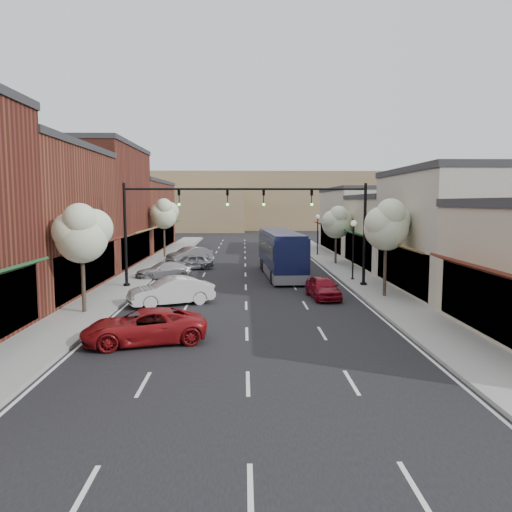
{
  "coord_description": "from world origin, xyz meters",
  "views": [
    {
      "loc": [
        -0.11,
        -25.28,
        5.71
      ],
      "look_at": [
        0.68,
        7.39,
        2.2
      ],
      "focal_mm": 35.0,
      "sensor_mm": 36.0,
      "label": 1
    }
  ],
  "objects": [
    {
      "name": "parked_car_b",
      "position": [
        -4.2,
        2.31,
        0.78
      ],
      "size": [
        4.97,
        3.41,
        1.55
      ],
      "primitive_type": "imported",
      "rotation": [
        0.0,
        0.0,
        -1.15
      ],
      "color": "silver",
      "rests_on": "ground"
    },
    {
      "name": "parked_car_c",
      "position": [
        -6.2,
        12.16,
        0.62
      ],
      "size": [
        4.57,
        3.38,
        1.23
      ],
      "primitive_type": "imported",
      "rotation": [
        0.0,
        0.0,
        -1.13
      ],
      "color": "#A9A8AE",
      "rests_on": "ground"
    },
    {
      "name": "hill_far",
      "position": [
        0.0,
        90.0,
        6.0
      ],
      "size": [
        120.0,
        30.0,
        12.0
      ],
      "primitive_type": "cube",
      "color": "#7A6647",
      "rests_on": "ground"
    },
    {
      "name": "curb_right",
      "position": [
        7.0,
        18.5,
        0.07
      ],
      "size": [
        0.25,
        73.0,
        0.17
      ],
      "primitive_type": "cube",
      "color": "gray",
      "rests_on": "ground"
    },
    {
      "name": "ground",
      "position": [
        0.0,
        0.0,
        0.0
      ],
      "size": [
        160.0,
        160.0,
        0.0
      ],
      "primitive_type": "plane",
      "color": "black",
      "rests_on": "ground"
    },
    {
      "name": "bldg_left_midfar",
      "position": [
        -14.24,
        20.0,
        5.4
      ],
      "size": [
        10.14,
        14.1,
        10.9
      ],
      "color": "maroon",
      "rests_on": "ground"
    },
    {
      "name": "tree_left_near",
      "position": [
        -8.25,
        -0.06,
        4.22
      ],
      "size": [
        2.85,
        2.65,
        5.69
      ],
      "color": "#47382B",
      "rests_on": "ground"
    },
    {
      "name": "bldg_right_far",
      "position": [
        13.71,
        32.0,
        3.66
      ],
      "size": [
        9.14,
        16.1,
        7.4
      ],
      "color": "#B2AB98",
      "rests_on": "ground"
    },
    {
      "name": "tree_right_far",
      "position": [
        8.35,
        19.94,
        3.99
      ],
      "size": [
        2.85,
        2.65,
        5.43
      ],
      "color": "#47382B",
      "rests_on": "ground"
    },
    {
      "name": "tree_left_far",
      "position": [
        -8.25,
        25.94,
        4.6
      ],
      "size": [
        2.85,
        2.65,
        6.13
      ],
      "color": "#47382B",
      "rests_on": "ground"
    },
    {
      "name": "signal_mast_right",
      "position": [
        5.62,
        8.0,
        4.62
      ],
      "size": [
        8.22,
        0.46,
        7.0
      ],
      "color": "black",
      "rests_on": "ground"
    },
    {
      "name": "bldg_right_midfar",
      "position": [
        13.7,
        18.0,
        3.17
      ],
      "size": [
        9.14,
        12.1,
        6.4
      ],
      "color": "#B4AA8F",
      "rests_on": "ground"
    },
    {
      "name": "bldg_left_midnear",
      "position": [
        -14.23,
        6.0,
        4.66
      ],
      "size": [
        10.14,
        14.1,
        9.4
      ],
      "color": "brown",
      "rests_on": "ground"
    },
    {
      "name": "signal_mast_left",
      "position": [
        -5.62,
        8.0,
        4.62
      ],
      "size": [
        8.22,
        0.46,
        7.0
      ],
      "color": "black",
      "rests_on": "ground"
    },
    {
      "name": "lamp_post_near",
      "position": [
        7.8,
        10.5,
        3.01
      ],
      "size": [
        0.44,
        0.44,
        4.44
      ],
      "color": "black",
      "rests_on": "ground"
    },
    {
      "name": "bldg_right_midnear",
      "position": [
        13.72,
        6.0,
        3.91
      ],
      "size": [
        9.14,
        12.1,
        7.9
      ],
      "color": "#B2AB98",
      "rests_on": "ground"
    },
    {
      "name": "parked_car_a",
      "position": [
        -4.2,
        -5.32,
        0.69
      ],
      "size": [
        5.43,
        3.56,
        1.39
      ],
      "primitive_type": "imported",
      "rotation": [
        0.0,
        0.0,
        -1.3
      ],
      "color": "maroon",
      "rests_on": "ground"
    },
    {
      "name": "parked_car_e",
      "position": [
        -5.31,
        22.15,
        0.75
      ],
      "size": [
        4.42,
        4.23,
        1.5
      ],
      "primitive_type": "imported",
      "rotation": [
        0.0,
        0.0,
        -0.83
      ],
      "color": "gray",
      "rests_on": "ground"
    },
    {
      "name": "curb_left",
      "position": [
        -7.0,
        18.5,
        0.07
      ],
      "size": [
        0.25,
        73.0,
        0.17
      ],
      "primitive_type": "cube",
      "color": "gray",
      "rests_on": "ground"
    },
    {
      "name": "bldg_left_far",
      "position": [
        -14.22,
        36.0,
        4.16
      ],
      "size": [
        10.14,
        18.1,
        8.4
      ],
      "color": "brown",
      "rests_on": "ground"
    },
    {
      "name": "parked_car_d",
      "position": [
        -4.68,
        16.93,
        0.66
      ],
      "size": [
        4.17,
        3.07,
        1.32
      ],
      "primitive_type": "imported",
      "rotation": [
        0.0,
        0.0,
        -1.13
      ],
      "color": "#55575D",
      "rests_on": "ground"
    },
    {
      "name": "hill_near",
      "position": [
        -25.0,
        78.0,
        4.0
      ],
      "size": [
        50.0,
        20.0,
        8.0
      ],
      "primitive_type": "cube",
      "color": "#7A6647",
      "rests_on": "ground"
    },
    {
      "name": "red_hatchback",
      "position": [
        4.6,
        3.99,
        0.66
      ],
      "size": [
        1.93,
        4.03,
        1.33
      ],
      "primitive_type": "imported",
      "rotation": [
        0.0,
        0.0,
        0.1
      ],
      "color": "maroon",
      "rests_on": "ground"
    },
    {
      "name": "lamp_post_far",
      "position": [
        7.8,
        28.0,
        3.01
      ],
      "size": [
        0.44,
        0.44,
        4.44
      ],
      "color": "black",
      "rests_on": "ground"
    },
    {
      "name": "sidewalk_left",
      "position": [
        -8.4,
        18.5,
        0.07
      ],
      "size": [
        2.8,
        73.0,
        0.15
      ],
      "primitive_type": "cube",
      "color": "gray",
      "rests_on": "ground"
    },
    {
      "name": "coach_bus",
      "position": [
        2.77,
        13.27,
        1.81
      ],
      "size": [
        3.13,
        11.44,
        3.46
      ],
      "rotation": [
        0.0,
        0.0,
        0.06
      ],
      "color": "#0D1236",
      "rests_on": "ground"
    },
    {
      "name": "tree_right_near",
      "position": [
        8.35,
        3.94,
        4.45
      ],
      "size": [
        2.85,
        2.65,
        5.95
      ],
      "color": "#47382B",
      "rests_on": "ground"
    },
    {
      "name": "sidewalk_right",
      "position": [
        8.4,
        18.5,
        0.07
      ],
      "size": [
        2.8,
        73.0,
        0.15
      ],
      "primitive_type": "cube",
      "color": "gray",
      "rests_on": "ground"
    }
  ]
}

